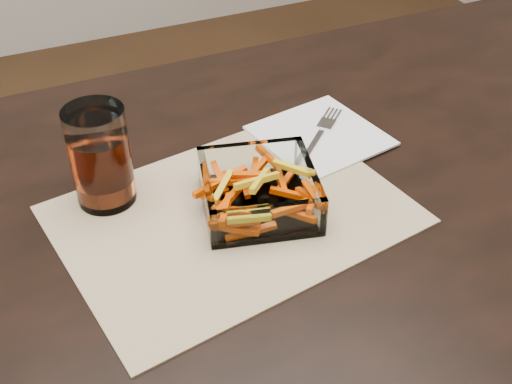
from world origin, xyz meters
The scene contains 6 objects.
dining_table centered at (0.00, 0.00, 0.66)m, with size 1.60×0.90×0.75m.
placemat centered at (-0.10, -0.01, 0.75)m, with size 0.45×0.33×0.00m, color tan.
glass_bowl centered at (-0.06, -0.01, 0.78)m, with size 0.18×0.18×0.06m.
tumbler centered at (-0.25, 0.09, 0.82)m, with size 0.08×0.08×0.14m.
napkin centered at (0.10, 0.11, 0.76)m, with size 0.18×0.18×0.00m, color white.
fork centered at (0.09, 0.10, 0.76)m, with size 0.15×0.14×0.00m.
Camera 1 is at (-0.35, -0.62, 1.31)m, focal length 45.00 mm.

